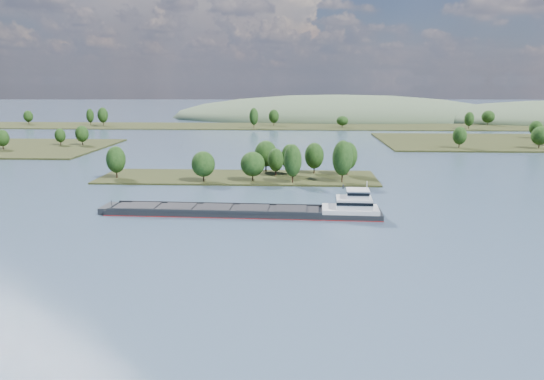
{
  "coord_description": "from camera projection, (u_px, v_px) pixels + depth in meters",
  "views": [
    {
      "loc": [
        21.85,
        -9.38,
        34.86
      ],
      "look_at": [
        14.87,
        130.0,
        6.0
      ],
      "focal_mm": 35.0,
      "sensor_mm": 36.0,
      "label": 1
    }
  ],
  "objects": [
    {
      "name": "ground",
      "position": [
        212.0,
        220.0,
        134.67
      ],
      "size": [
        1800.0,
        1800.0,
        0.0
      ],
      "primitive_type": "plane",
      "color": "#394B62",
      "rests_on": "ground"
    },
    {
      "name": "tree_island",
      "position": [
        257.0,
        167.0,
        191.31
      ],
      "size": [
        100.0,
        30.48,
        15.71
      ],
      "color": "black",
      "rests_on": "ground"
    },
    {
      "name": "back_shoreline",
      "position": [
        280.0,
        126.0,
        407.74
      ],
      "size": [
        900.0,
        60.0,
        16.11
      ],
      "color": "black",
      "rests_on": "ground"
    },
    {
      "name": "hill_west",
      "position": [
        339.0,
        118.0,
        503.39
      ],
      "size": [
        320.0,
        160.0,
        44.0
      ],
      "primitive_type": "ellipsoid",
      "color": "#41543A",
      "rests_on": "ground"
    },
    {
      "name": "cargo_barge",
      "position": [
        260.0,
        210.0,
        140.04
      ],
      "size": [
        74.93,
        12.06,
        10.09
      ],
      "color": "black",
      "rests_on": "ground"
    }
  ]
}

